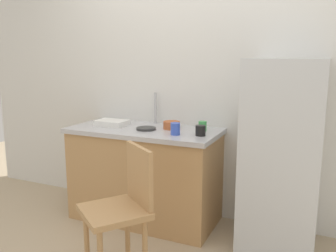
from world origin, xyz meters
name	(u,v)px	position (x,y,z in m)	size (l,w,h in m)	color
back_wall	(193,78)	(0.00, 1.00, 1.27)	(4.80, 0.10, 2.54)	silver
cabinet_base	(145,176)	(-0.32, 0.65, 0.40)	(1.29, 0.60, 0.80)	tan
countertop	(145,131)	(-0.32, 0.65, 0.82)	(1.33, 0.64, 0.04)	#B7B7BC
faucet	(155,108)	(-0.34, 0.90, 0.99)	(0.02, 0.02, 0.29)	#B7B7BC
refrigerator	(282,156)	(0.86, 0.64, 0.73)	(0.55, 0.61, 1.46)	silver
chair	(123,206)	(-0.05, -0.18, 0.50)	(0.56, 0.56, 0.89)	tan
dish_tray	(112,123)	(-0.66, 0.64, 0.87)	(0.28, 0.20, 0.05)	white
terracotta_bowl	(172,125)	(-0.10, 0.73, 0.88)	(0.15, 0.15, 0.07)	#B25B33
hotplate	(146,129)	(-0.28, 0.60, 0.85)	(0.17, 0.17, 0.02)	#2D2D2D
cup_black	(200,131)	(0.23, 0.57, 0.89)	(0.08, 0.08, 0.08)	black
cup_blue	(175,129)	(0.03, 0.52, 0.89)	(0.08, 0.08, 0.10)	blue
cup_green	(203,126)	(0.18, 0.75, 0.89)	(0.07, 0.07, 0.08)	green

